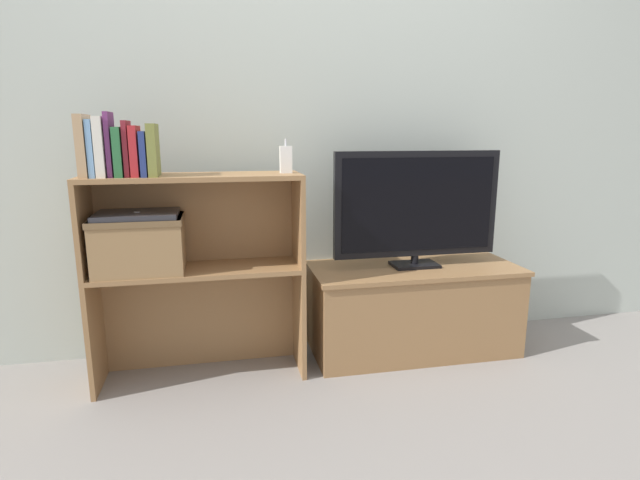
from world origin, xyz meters
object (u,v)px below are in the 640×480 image
at_px(book_ivory, 102,147).
at_px(storage_basket_left, 139,242).
at_px(book_crimson, 136,151).
at_px(book_olive, 153,150).
at_px(book_tan, 84,146).
at_px(book_maroon, 128,149).
at_px(tv_stand, 413,308).
at_px(laptop, 137,215).
at_px(tv, 417,206).
at_px(book_forest, 120,152).
at_px(book_plum, 110,145).
at_px(book_skyblue, 93,149).
at_px(baby_monitor, 286,159).
at_px(book_navy, 145,154).

xyz_separation_m(book_ivory, storage_basket_left, (0.11, 0.02, -0.39)).
xyz_separation_m(book_crimson, book_olive, (0.07, 0.00, 0.00)).
relative_size(book_tan, storage_basket_left, 0.66).
bearing_deg(book_maroon, book_crimson, -0.00).
distance_m(tv_stand, book_olive, 1.40).
height_order(book_tan, laptop, book_tan).
relative_size(tv, storage_basket_left, 2.24).
xyz_separation_m(tv, book_tan, (-1.41, -0.11, 0.29)).
relative_size(book_olive, storage_basket_left, 0.57).
bearing_deg(book_ivory, book_forest, 0.00).
relative_size(tv_stand, book_olive, 4.97).
bearing_deg(book_forest, book_olive, 0.00).
bearing_deg(book_olive, book_plum, 180.00).
height_order(book_skyblue, laptop, book_skyblue).
bearing_deg(storage_basket_left, book_maroon, -119.15).
bearing_deg(book_forest, book_crimson, -0.00).
height_order(tv, book_maroon, book_maroon).
xyz_separation_m(tv_stand, baby_monitor, (-0.63, -0.07, 0.74)).
relative_size(baby_monitor, storage_basket_left, 0.40).
distance_m(book_navy, baby_monitor, 0.57).
bearing_deg(laptop, tv_stand, 3.91).
distance_m(book_ivory, baby_monitor, 0.72).
bearing_deg(book_crimson, storage_basket_left, 124.75).
relative_size(book_plum, book_olive, 1.21).
height_order(book_forest, book_navy, book_forest).
relative_size(book_tan, laptop, 0.74).
xyz_separation_m(book_tan, baby_monitor, (0.78, 0.04, -0.06)).
distance_m(book_ivory, laptop, 0.29).
bearing_deg(book_skyblue, book_crimson, -0.00).
bearing_deg(book_ivory, book_plum, 0.00).
distance_m(tv_stand, baby_monitor, 0.97).
bearing_deg(book_plum, storage_basket_left, 17.17).
relative_size(book_tan, book_plum, 0.96).
bearing_deg(laptop, book_tan, -172.25).
relative_size(book_tan, book_navy, 1.36).
distance_m(book_skyblue, book_navy, 0.19).
bearing_deg(book_maroon, laptop, 60.85).
height_order(book_ivory, book_maroon, book_ivory).
xyz_separation_m(tv_stand, book_maroon, (-1.26, -0.11, 0.79)).
distance_m(book_forest, book_navy, 0.09).
bearing_deg(book_olive, laptop, 164.57).
xyz_separation_m(book_tan, storage_basket_left, (0.17, 0.02, -0.39)).
relative_size(book_ivory, book_navy, 1.31).
height_order(book_plum, book_forest, book_plum).
bearing_deg(book_tan, book_ivory, -0.00).
bearing_deg(book_tan, book_crimson, -0.00).
distance_m(tv_stand, book_forest, 1.51).
distance_m(book_plum, storage_basket_left, 0.40).
xyz_separation_m(book_plum, baby_monitor, (0.69, 0.04, -0.07)).
distance_m(book_forest, storage_basket_left, 0.37).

